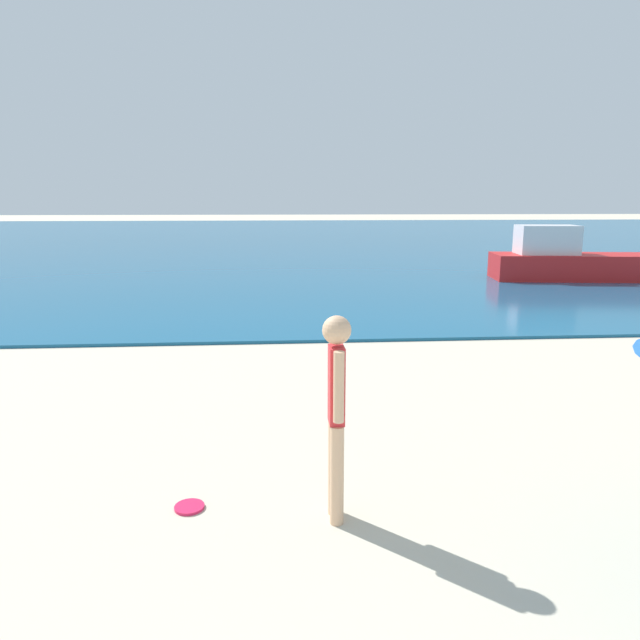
{
  "coord_description": "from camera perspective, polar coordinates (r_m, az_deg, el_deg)",
  "views": [
    {
      "loc": [
        -0.52,
        1.95,
        2.61
      ],
      "look_at": [
        -0.02,
        8.64,
        1.19
      ],
      "focal_mm": 32.32,
      "sensor_mm": 36.0,
      "label": 1
    }
  ],
  "objects": [
    {
      "name": "water",
      "position": [
        40.36,
        -3.55,
        8.23
      ],
      "size": [
        160.0,
        60.0,
        0.06
      ],
      "primitive_type": "cube",
      "color": "#14567F",
      "rests_on": "ground"
    },
    {
      "name": "person_standing",
      "position": [
        4.65,
        1.62,
        -8.59
      ],
      "size": [
        0.23,
        0.4,
        1.72
      ],
      "rotation": [
        0.0,
        0.0,
        4.73
      ],
      "color": "#DDAD84",
      "rests_on": "ground"
    },
    {
      "name": "frisbee",
      "position": [
        5.32,
        -12.81,
        -17.61
      ],
      "size": [
        0.26,
        0.26,
        0.03
      ],
      "primitive_type": "cylinder",
      "color": "#E51E4C",
      "rests_on": "ground"
    },
    {
      "name": "boat_near",
      "position": [
        20.22,
        23.31,
        5.41
      ],
      "size": [
        5.23,
        2.24,
        1.72
      ],
      "rotation": [
        0.0,
        0.0,
        -0.12
      ],
      "color": "red",
      "rests_on": "water"
    }
  ]
}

